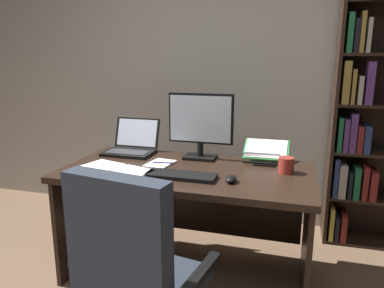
# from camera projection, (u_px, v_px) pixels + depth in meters

# --- Properties ---
(wall_back) EXTENTS (5.28, 0.12, 2.66)m
(wall_back) POSITION_uv_depth(u_px,v_px,m) (233.00, 72.00, 3.19)
(wall_back) COLOR #B2ADA3
(wall_back) RESTS_ON ground
(desk) EXTENTS (1.59, 0.80, 0.75)m
(desk) POSITION_uv_depth(u_px,v_px,m) (191.00, 195.00, 2.46)
(desk) COLOR black
(desk) RESTS_ON ground
(office_chair) EXTENTS (0.67, 0.60, 0.99)m
(office_chair) POSITION_uv_depth(u_px,v_px,m) (136.00, 288.00, 1.68)
(office_chair) COLOR black
(office_chair) RESTS_ON ground
(monitor) EXTENTS (0.46, 0.16, 0.46)m
(monitor) POSITION_uv_depth(u_px,v_px,m) (201.00, 126.00, 2.54)
(monitor) COLOR black
(monitor) RESTS_ON desk
(laptop) EXTENTS (0.35, 0.32, 0.24)m
(laptop) POSITION_uv_depth(u_px,v_px,m) (132.00, 146.00, 2.73)
(laptop) COLOR black
(laptop) RESTS_ON desk
(keyboard) EXTENTS (0.42, 0.15, 0.02)m
(keyboard) POSITION_uv_depth(u_px,v_px,m) (181.00, 176.00, 2.17)
(keyboard) COLOR black
(keyboard) RESTS_ON desk
(computer_mouse) EXTENTS (0.06, 0.10, 0.04)m
(computer_mouse) POSITION_uv_depth(u_px,v_px,m) (231.00, 179.00, 2.09)
(computer_mouse) COLOR black
(computer_mouse) RESTS_ON desk
(reading_stand_with_book) EXTENTS (0.30, 0.26, 0.13)m
(reading_stand_with_book) POSITION_uv_depth(u_px,v_px,m) (266.00, 152.00, 2.50)
(reading_stand_with_book) COLOR black
(reading_stand_with_book) RESTS_ON desk
(open_binder) EXTENTS (0.55, 0.43, 0.02)m
(open_binder) POSITION_uv_depth(u_px,v_px,m) (111.00, 172.00, 2.24)
(open_binder) COLOR #2D84C6
(open_binder) RESTS_ON desk
(notepad) EXTENTS (0.18, 0.23, 0.01)m
(notepad) POSITION_uv_depth(u_px,v_px,m) (160.00, 164.00, 2.44)
(notepad) COLOR white
(notepad) RESTS_ON desk
(pen) EXTENTS (0.14, 0.03, 0.01)m
(pen) POSITION_uv_depth(u_px,v_px,m) (163.00, 163.00, 2.43)
(pen) COLOR navy
(pen) RESTS_ON notepad
(coffee_mug) EXTENTS (0.10, 0.10, 0.10)m
(coffee_mug) POSITION_uv_depth(u_px,v_px,m) (286.00, 165.00, 2.25)
(coffee_mug) COLOR maroon
(coffee_mug) RESTS_ON desk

